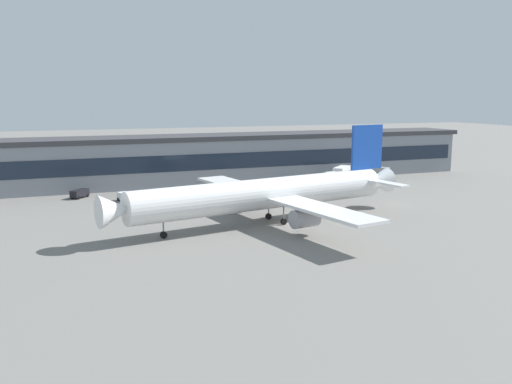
{
  "coord_description": "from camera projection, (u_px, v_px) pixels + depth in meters",
  "views": [
    {
      "loc": [
        -38.43,
        -82.42,
        21.95
      ],
      "look_at": [
        -4.28,
        5.96,
        5.0
      ],
      "focal_mm": 37.23,
      "sensor_mm": 36.0,
      "label": 1
    }
  ],
  "objects": [
    {
      "name": "traffic_cone_0",
      "position": [
        371.0,
        224.0,
        91.84
      ],
      "size": [
        0.49,
        0.49,
        0.61
      ],
      "primitive_type": "cone",
      "color": "#F2590C",
      "rests_on": "ground_plane"
    },
    {
      "name": "ground_plane",
      "position": [
        291.0,
        224.0,
        93.18
      ],
      "size": [
        600.0,
        600.0,
        0.0
      ],
      "primitive_type": "plane",
      "color": "slate"
    },
    {
      "name": "baggage_tug",
      "position": [
        125.0,
        196.0,
        113.64
      ],
      "size": [
        3.22,
        4.09,
        1.85
      ],
      "color": "white",
      "rests_on": "ground_plane"
    },
    {
      "name": "stair_truck",
      "position": [
        377.0,
        173.0,
        142.16
      ],
      "size": [
        5.61,
        6.19,
        3.55
      ],
      "color": "gray",
      "rests_on": "ground_plane"
    },
    {
      "name": "catering_truck",
      "position": [
        342.0,
        174.0,
        138.31
      ],
      "size": [
        7.05,
        6.79,
        4.15
      ],
      "color": "white",
      "rests_on": "ground_plane"
    },
    {
      "name": "follow_me_car",
      "position": [
        79.0,
        193.0,
        117.03
      ],
      "size": [
        4.33,
        4.56,
        1.85
      ],
      "color": "black",
      "rests_on": "ground_plane"
    },
    {
      "name": "airliner",
      "position": [
        269.0,
        193.0,
        93.0
      ],
      "size": [
        58.4,
        50.25,
        16.67
      ],
      "color": "white",
      "rests_on": "ground_plane"
    },
    {
      "name": "terminal_building",
      "position": [
        209.0,
        158.0,
        139.28
      ],
      "size": [
        149.79,
        14.68,
        12.3
      ],
      "color": "gray",
      "rests_on": "ground_plane"
    },
    {
      "name": "belt_loader",
      "position": [
        304.0,
        181.0,
        134.24
      ],
      "size": [
        3.81,
        6.71,
        1.95
      ],
      "color": "gray",
      "rests_on": "ground_plane"
    }
  ]
}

